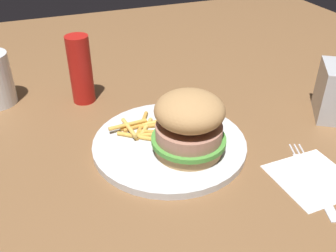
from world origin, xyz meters
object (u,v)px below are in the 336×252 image
at_px(fries_pile, 143,128).
at_px(sandwich, 189,124).
at_px(ketchup_bottle, 81,70).
at_px(fork, 313,176).
at_px(napkin_dispenser, 336,91).
at_px(plate, 168,144).
at_px(napkin, 313,178).

bearing_deg(fries_pile, sandwich, 121.06).
height_order(sandwich, ketchup_bottle, ketchup_bottle).
xyz_separation_m(fork, napkin_dispenser, (-0.15, -0.14, 0.05)).
relative_size(plate, napkin_dispenser, 2.56).
xyz_separation_m(plate, sandwich, (-0.02, 0.03, 0.06)).
bearing_deg(fries_pile, ketchup_bottle, -66.45).
relative_size(napkin, napkin_dispenser, 1.11).
bearing_deg(napkin_dispenser, ketchup_bottle, -84.81).
height_order(fork, ketchup_bottle, ketchup_bottle).
height_order(plate, sandwich, sandwich).
height_order(plate, napkin_dispenser, napkin_dispenser).
height_order(fork, napkin_dispenser, napkin_dispenser).
bearing_deg(ketchup_bottle, napkin, 126.90).
relative_size(sandwich, napkin, 1.06).
height_order(sandwich, fries_pile, sandwich).
height_order(fries_pile, napkin, fries_pile).
bearing_deg(fork, napkin_dispenser, -137.82).
bearing_deg(plate, fries_pile, -59.28).
bearing_deg(sandwich, plate, -58.48).
relative_size(sandwich, napkin_dispenser, 1.18).
bearing_deg(fork, plate, -40.91).
bearing_deg(sandwich, ketchup_bottle, -63.82).
bearing_deg(napkin, fork, -109.14).
xyz_separation_m(napkin_dispenser, ketchup_bottle, (0.42, -0.22, 0.02)).
bearing_deg(napkin, sandwich, -37.70).
relative_size(sandwich, fork, 0.69).
xyz_separation_m(plate, ketchup_bottle, (0.10, -0.21, 0.06)).
distance_m(plate, fries_pile, 0.06).
bearing_deg(ketchup_bottle, fries_pile, 113.55).
xyz_separation_m(plate, fork, (-0.17, 0.15, -0.00)).
bearing_deg(sandwich, napkin, 142.30).
relative_size(sandwich, ketchup_bottle, 0.87).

